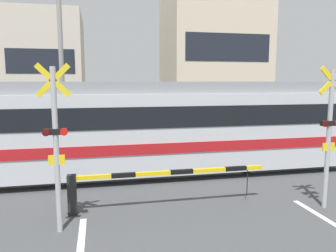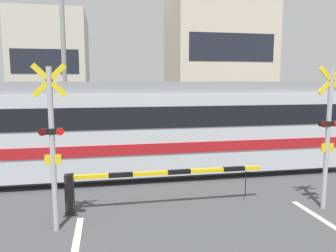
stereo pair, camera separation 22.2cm
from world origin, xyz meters
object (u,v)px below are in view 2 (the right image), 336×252
object	(u,v)px
crossing_signal_left	(52,141)
pedestrian	(169,124)
commuter_train	(69,127)
crossing_barrier_far	(187,136)
crossing_barrier_near	(133,181)
crossing_signal_right	(328,132)

from	to	relation	value
crossing_signal_left	pedestrian	bearing A→B (deg)	65.80
commuter_train	crossing_barrier_far	world-z (taller)	commuter_train
crossing_barrier_near	crossing_signal_right	bearing A→B (deg)	-10.22
crossing_signal_right	pedestrian	distance (m)	9.80
crossing_signal_right	pedestrian	world-z (taller)	crossing_signal_right
commuter_train	pedestrian	distance (m)	7.15
crossing_barrier_far	pedestrian	size ratio (longest dim) A/B	3.06
crossing_barrier_near	pedestrian	distance (m)	9.11
crossing_barrier_far	crossing_signal_right	size ratio (longest dim) A/B	1.41
commuter_train	crossing_barrier_near	distance (m)	3.71
pedestrian	crossing_signal_right	bearing A→B (deg)	-78.40
crossing_signal_left	crossing_signal_right	world-z (taller)	same
crossing_barrier_near	crossing_barrier_far	world-z (taller)	same
crossing_signal_right	crossing_barrier_near	bearing A→B (deg)	169.78
crossing_barrier_near	pedestrian	size ratio (longest dim) A/B	3.06
crossing_barrier_near	crossing_signal_right	xyz separation A→B (m)	(4.57, -0.82, 1.19)
crossing_barrier_far	pedestrian	bearing A→B (deg)	95.82
crossing_barrier_near	crossing_barrier_far	xyz separation A→B (m)	(2.88, 6.01, 0.00)
crossing_barrier_far	pedestrian	xyz separation A→B (m)	(-0.28, 2.72, 0.19)
commuter_train	crossing_signal_right	size ratio (longest dim) A/B	5.41
crossing_barrier_far	pedestrian	world-z (taller)	pedestrian
commuter_train	crossing_signal_left	distance (m)	3.95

